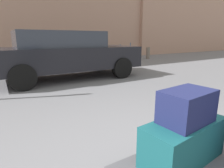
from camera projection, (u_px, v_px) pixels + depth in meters
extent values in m
cube|color=tan|center=(192.00, 0.00, 16.13)|extent=(12.00, 1.00, 8.85)
cylinder|color=black|center=(200.00, 157.00, 1.78)|extent=(0.24, 0.06, 0.24)
cube|color=#144C51|center=(183.00, 141.00, 1.35)|extent=(0.68, 0.34, 0.31)
cube|color=#191E47|center=(187.00, 106.00, 1.29)|extent=(0.40, 0.27, 0.23)
cube|color=black|center=(68.00, 58.00, 5.75)|extent=(4.33, 1.87, 0.64)
cube|color=#2D333D|center=(59.00, 39.00, 5.49)|extent=(2.43, 1.62, 0.46)
cylinder|color=black|center=(97.00, 62.00, 7.24)|extent=(0.64, 0.23, 0.64)
cylinder|color=black|center=(122.00, 68.00, 5.83)|extent=(0.64, 0.23, 0.64)
cylinder|color=black|center=(16.00, 68.00, 5.82)|extent=(0.64, 0.23, 0.64)
cylinder|color=black|center=(23.00, 77.00, 4.40)|extent=(0.64, 0.23, 0.64)
torus|color=black|center=(115.00, 53.00, 11.36)|extent=(0.70, 0.29, 0.72)
torus|color=black|center=(131.00, 53.00, 11.60)|extent=(0.70, 0.29, 0.72)
cylinder|color=#194C8C|center=(123.00, 49.00, 11.43)|extent=(0.96, 0.36, 0.04)
cylinder|color=#194C8C|center=(120.00, 47.00, 11.35)|extent=(0.05, 0.05, 0.30)
cylinder|color=#194C8C|center=(130.00, 46.00, 11.49)|extent=(0.05, 0.05, 0.40)
cylinder|color=#72665B|center=(76.00, 57.00, 8.98)|extent=(0.22, 0.22, 0.69)
cylinder|color=#72665B|center=(104.00, 55.00, 9.77)|extent=(0.22, 0.22, 0.69)
cylinder|color=#72665B|center=(123.00, 54.00, 10.41)|extent=(0.22, 0.22, 0.69)
cylinder|color=#72665B|center=(148.00, 53.00, 11.37)|extent=(0.22, 0.22, 0.69)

